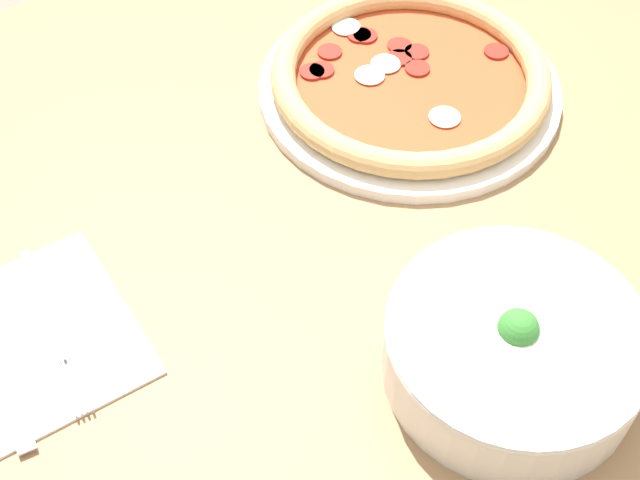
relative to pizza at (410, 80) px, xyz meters
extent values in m
cube|color=#99724C|center=(0.10, 0.13, -0.03)|extent=(1.09, 0.99, 0.03)
cylinder|color=olive|center=(-0.38, -0.30, -0.42)|extent=(0.06, 0.06, 0.74)
cylinder|color=white|center=(0.00, 0.00, -0.01)|extent=(0.31, 0.31, 0.01)
torus|color=tan|center=(0.00, 0.00, 0.01)|extent=(0.29, 0.29, 0.03)
cylinder|color=#B74723|center=(0.00, 0.00, 0.00)|extent=(0.25, 0.25, 0.01)
cylinder|color=maroon|center=(0.08, -0.06, 0.00)|extent=(0.03, 0.03, 0.00)
cylinder|color=maroon|center=(0.05, -0.08, 0.00)|extent=(0.03, 0.03, 0.00)
cylinder|color=maroon|center=(0.00, -0.08, 0.00)|extent=(0.03, 0.03, 0.00)
cylinder|color=maroon|center=(0.07, -0.06, 0.00)|extent=(0.03, 0.03, 0.00)
cylinder|color=maroon|center=(-0.03, -0.03, 0.00)|extent=(0.03, 0.03, 0.00)
cylinder|color=maroon|center=(-0.10, 0.01, 0.00)|extent=(0.03, 0.03, 0.00)
cylinder|color=maroon|center=(-0.02, -0.05, 0.00)|extent=(0.03, 0.03, 0.00)
cylinder|color=maroon|center=(-0.01, -0.03, 0.00)|extent=(0.03, 0.03, 0.00)
cylinder|color=maroon|center=(0.00, -0.09, 0.00)|extent=(0.03, 0.03, 0.00)
cylinder|color=maroon|center=(-0.02, -0.01, 0.00)|extent=(0.03, 0.03, 0.00)
ellipsoid|color=silver|center=(0.01, -0.11, 0.00)|extent=(0.03, 0.03, 0.01)
ellipsoid|color=silver|center=(0.01, 0.07, 0.00)|extent=(0.03, 0.03, 0.01)
ellipsoid|color=silver|center=(0.03, -0.03, 0.00)|extent=(0.03, 0.03, 0.01)
ellipsoid|color=silver|center=(0.01, -0.03, 0.00)|extent=(0.03, 0.03, 0.01)
cylinder|color=white|center=(0.13, 0.31, 0.01)|extent=(0.20, 0.20, 0.06)
torus|color=white|center=(0.13, 0.31, 0.04)|extent=(0.20, 0.20, 0.01)
ellipsoid|color=#998466|center=(0.11, 0.25, 0.03)|extent=(0.04, 0.04, 0.02)
ellipsoid|color=tan|center=(0.13, 0.28, 0.04)|extent=(0.04, 0.04, 0.02)
ellipsoid|color=#998466|center=(0.08, 0.36, 0.03)|extent=(0.04, 0.04, 0.02)
ellipsoid|color=#998466|center=(0.10, 0.30, 0.03)|extent=(0.04, 0.03, 0.02)
ellipsoid|color=tan|center=(0.07, 0.33, 0.04)|extent=(0.04, 0.03, 0.02)
ellipsoid|color=tan|center=(0.17, 0.32, 0.03)|extent=(0.04, 0.03, 0.02)
ellipsoid|color=tan|center=(0.09, 0.38, 0.03)|extent=(0.03, 0.04, 0.02)
sphere|color=#388433|center=(0.13, 0.31, 0.04)|extent=(0.03, 0.03, 0.03)
cube|color=white|center=(0.45, 0.08, -0.02)|extent=(0.17, 0.17, 0.00)
cube|color=silver|center=(0.42, 0.06, -0.01)|extent=(0.02, 0.13, 0.00)
cube|color=silver|center=(0.44, 0.14, -0.01)|extent=(0.01, 0.05, 0.00)
cube|color=silver|center=(0.43, 0.14, -0.01)|extent=(0.01, 0.05, 0.00)
cube|color=silver|center=(0.43, 0.14, -0.01)|extent=(0.01, 0.05, 0.00)
cube|color=silver|center=(0.42, 0.14, -0.01)|extent=(0.01, 0.05, 0.00)
cube|color=silver|center=(0.47, 0.12, -0.01)|extent=(0.03, 0.12, 0.00)
camera|label=1|loc=(0.46, 0.55, 0.60)|focal=50.00mm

